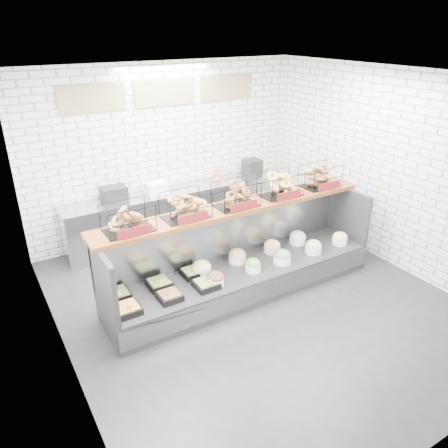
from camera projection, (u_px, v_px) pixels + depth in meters
ground at (255, 301)px, 6.12m from camera, size 5.50×5.50×0.00m
room_shell at (233, 147)px, 5.72m from camera, size 5.02×5.51×3.01m
display_case at (241, 270)px, 6.24m from camera, size 4.00×0.90×1.20m
bagel_shelf at (236, 197)px, 5.94m from camera, size 4.10×0.50×0.40m
prep_counter at (178, 212)px, 7.81m from camera, size 4.00×0.60×1.20m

